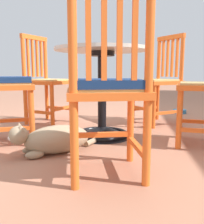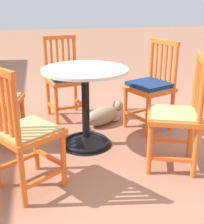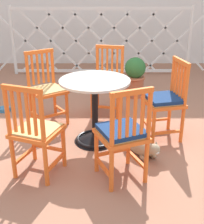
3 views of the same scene
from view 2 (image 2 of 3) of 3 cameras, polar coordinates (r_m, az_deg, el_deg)
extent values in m
plane|color=#A36B51|center=(2.92, -1.55, -6.10)|extent=(24.00, 24.00, 0.00)
cone|color=black|center=(2.91, -2.94, -5.12)|extent=(0.48, 0.48, 0.10)
torus|color=black|center=(2.92, -2.93, -5.56)|extent=(0.44, 0.44, 0.04)
cylinder|color=black|center=(2.78, -3.06, 0.89)|extent=(0.07, 0.07, 0.66)
cylinder|color=black|center=(2.70, -3.18, 7.17)|extent=(0.20, 0.20, 0.04)
cylinder|color=beige|center=(2.69, -3.20, 7.85)|extent=(0.76, 0.76, 0.02)
cylinder|color=orange|center=(2.39, 8.85, -6.61)|extent=(0.04, 0.04, 0.45)
cylinder|color=orange|center=(2.70, 8.92, -3.37)|extent=(0.04, 0.04, 0.45)
cylinder|color=orange|center=(2.32, 17.56, -1.90)|extent=(0.04, 0.04, 0.91)
cylinder|color=orange|center=(2.64, 16.59, 0.85)|extent=(0.04, 0.04, 0.91)
cube|color=orange|center=(2.43, 12.78, -8.59)|extent=(0.15, 0.33, 0.03)
cube|color=orange|center=(2.74, 12.40, -5.18)|extent=(0.15, 0.33, 0.03)
cube|color=orange|center=(2.56, 8.82, -6.00)|extent=(0.33, 0.15, 0.03)
cube|color=orange|center=(2.47, 13.09, -0.73)|extent=(0.52, 0.52, 0.04)
cube|color=tan|center=(2.46, 13.13, -0.25)|extent=(0.45, 0.45, 0.02)
cube|color=orange|center=(2.32, 17.92, 3.89)|extent=(0.03, 0.03, 0.39)
cube|color=orange|center=(2.38, 17.69, 4.35)|extent=(0.03, 0.03, 0.39)
cube|color=orange|center=(2.45, 17.48, 4.78)|extent=(0.03, 0.03, 0.39)
cube|color=orange|center=(2.51, 17.28, 5.19)|extent=(0.03, 0.03, 0.39)
cube|color=orange|center=(2.37, 18.12, 9.45)|extent=(0.37, 0.16, 0.04)
cylinder|color=orange|center=(3.00, 8.43, -0.84)|extent=(0.04, 0.04, 0.45)
cylinder|color=orange|center=(3.24, 4.36, 0.94)|extent=(0.04, 0.04, 0.45)
cylinder|color=orange|center=(3.16, 13.19, 4.34)|extent=(0.04, 0.04, 0.91)
cylinder|color=orange|center=(3.39, 8.97, 5.69)|extent=(0.04, 0.04, 0.91)
cube|color=orange|center=(3.14, 10.63, -1.64)|extent=(0.16, 0.32, 0.03)
cube|color=orange|center=(3.37, 6.57, 0.12)|extent=(0.16, 0.32, 0.03)
cube|color=orange|center=(3.14, 6.28, -0.86)|extent=(0.32, 0.16, 0.03)
cube|color=orange|center=(3.16, 8.80, 4.21)|extent=(0.52, 0.52, 0.04)
cube|color=tan|center=(3.16, 8.82, 4.59)|extent=(0.46, 0.46, 0.02)
cube|color=orange|center=(3.15, 12.60, 8.56)|extent=(0.03, 0.03, 0.39)
cube|color=orange|center=(3.20, 11.71, 8.79)|extent=(0.03, 0.03, 0.39)
cube|color=orange|center=(3.25, 10.84, 9.01)|extent=(0.03, 0.03, 0.39)
cube|color=orange|center=(3.29, 10.00, 9.22)|extent=(0.03, 0.03, 0.39)
cube|color=orange|center=(3.19, 11.54, 12.59)|extent=(0.36, 0.18, 0.04)
cube|color=navy|center=(3.15, 8.85, 5.12)|extent=(0.47, 0.47, 0.04)
cylinder|color=orange|center=(3.44, -3.03, 2.15)|extent=(0.04, 0.04, 0.45)
cylinder|color=orange|center=(3.34, -8.45, 1.37)|extent=(0.04, 0.04, 0.45)
cylinder|color=orange|center=(3.69, -5.06, 7.04)|extent=(0.04, 0.04, 0.91)
cylinder|color=orange|center=(3.59, -10.20, 6.44)|extent=(0.04, 0.04, 0.91)
cube|color=orange|center=(3.62, -4.00, 1.63)|extent=(0.34, 0.10, 0.03)
cube|color=orange|center=(3.52, -9.17, 0.88)|extent=(0.34, 0.10, 0.03)
cube|color=orange|center=(3.41, -5.67, 0.89)|extent=(0.10, 0.34, 0.03)
cube|color=orange|center=(3.49, -6.74, 5.80)|extent=(0.48, 0.48, 0.04)
cube|color=tan|center=(3.48, -6.76, 6.15)|extent=(0.42, 0.42, 0.02)
cube|color=orange|center=(3.62, -6.20, 10.39)|extent=(0.02, 0.03, 0.39)
cube|color=orange|center=(3.60, -7.24, 10.29)|extent=(0.02, 0.03, 0.39)
cube|color=orange|center=(3.58, -8.29, 10.19)|extent=(0.02, 0.03, 0.39)
cube|color=orange|center=(3.56, -9.36, 10.08)|extent=(0.02, 0.03, 0.39)
cube|color=orange|center=(3.56, -7.93, 13.57)|extent=(0.12, 0.38, 0.04)
cube|color=navy|center=(3.47, -6.78, 6.63)|extent=(0.43, 0.43, 0.04)
cylinder|color=orange|center=(3.07, -14.45, -0.75)|extent=(0.04, 0.04, 0.45)
cylinder|color=orange|center=(2.77, -16.07, -3.27)|extent=(0.04, 0.04, 0.45)
cube|color=orange|center=(3.15, -17.32, -2.19)|extent=(0.10, 0.34, 0.03)
cube|color=orange|center=(2.94, -15.12, -2.94)|extent=(0.34, 0.10, 0.03)
cylinder|color=orange|center=(2.48, -12.22, -5.79)|extent=(0.04, 0.04, 0.45)
cylinder|color=orange|center=(2.23, -7.17, -8.53)|extent=(0.04, 0.04, 0.45)
cylinder|color=orange|center=(1.96, -15.18, -5.89)|extent=(0.04, 0.04, 0.91)
cube|color=orange|center=(2.44, -15.38, -8.78)|extent=(0.22, 0.30, 0.03)
cube|color=orange|center=(2.19, -10.57, -11.96)|extent=(0.22, 0.30, 0.03)
cube|color=orange|center=(2.38, -9.76, -8.27)|extent=(0.30, 0.22, 0.03)
cube|color=orange|center=(2.18, -13.72, -3.66)|extent=(0.56, 0.56, 0.04)
cube|color=tan|center=(2.17, -13.77, -3.13)|extent=(0.49, 0.49, 0.02)
cube|color=orange|center=(1.99, -17.85, 1.23)|extent=(0.03, 0.03, 0.39)
cube|color=orange|center=(1.93, -16.86, 0.79)|extent=(0.03, 0.03, 0.39)
ellipsoid|color=#9E896B|center=(3.35, 0.05, -0.73)|extent=(0.40, 0.48, 0.19)
ellipsoid|color=silver|center=(3.42, 1.26, -0.47)|extent=(0.22, 0.23, 0.14)
sphere|color=#9E896B|center=(3.50, 3.00, 1.13)|extent=(0.12, 0.12, 0.12)
ellipsoid|color=silver|center=(3.53, 3.47, 1.10)|extent=(0.07, 0.06, 0.04)
cone|color=#9E896B|center=(3.49, 2.50, 2.05)|extent=(0.04, 0.04, 0.04)
cone|color=#9E896B|center=(3.45, 3.27, 1.81)|extent=(0.04, 0.04, 0.04)
ellipsoid|color=#9E896B|center=(3.52, 1.37, -0.85)|extent=(0.11, 0.13, 0.05)
ellipsoid|color=#9E896B|center=(3.44, 2.66, -1.32)|extent=(0.11, 0.13, 0.05)
cylinder|color=#9E896B|center=(3.11, -2.79, -3.87)|extent=(0.22, 0.12, 0.04)
camera|label=1|loc=(4.73, -9.73, 10.85)|focal=40.61mm
camera|label=3|loc=(4.46, 44.36, 20.20)|focal=49.91mm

